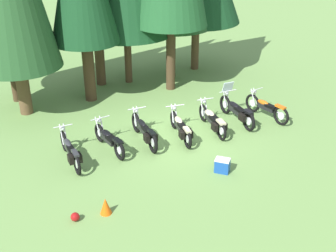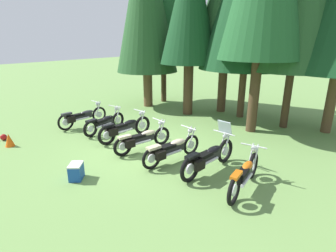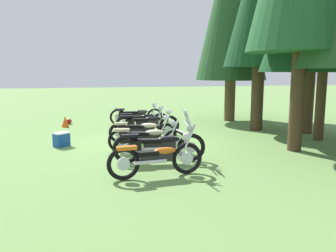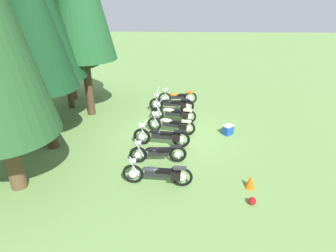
% 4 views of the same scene
% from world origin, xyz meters
% --- Properties ---
extents(ground_plane, '(80.00, 80.00, 0.00)m').
position_xyz_m(ground_plane, '(0.00, 0.00, 0.00)').
color(ground_plane, '#6B934C').
extents(motorcycle_0, '(0.63, 2.37, 1.02)m').
position_xyz_m(motorcycle_0, '(-3.94, 0.18, 0.45)').
color(motorcycle_0, black).
rests_on(motorcycle_0, ground_plane).
extents(motorcycle_1, '(0.71, 2.19, 0.99)m').
position_xyz_m(motorcycle_1, '(-2.54, 0.32, 0.43)').
color(motorcycle_1, black).
rests_on(motorcycle_1, ground_plane).
extents(motorcycle_2, '(0.73, 2.42, 1.03)m').
position_xyz_m(motorcycle_2, '(-1.23, 0.21, 0.46)').
color(motorcycle_2, black).
rests_on(motorcycle_2, ground_plane).
extents(motorcycle_3, '(0.90, 2.25, 0.99)m').
position_xyz_m(motorcycle_3, '(0.04, -0.17, 0.44)').
color(motorcycle_3, black).
rests_on(motorcycle_3, ground_plane).
extents(motorcycle_4, '(0.87, 2.31, 1.00)m').
position_xyz_m(motorcycle_4, '(1.37, -0.25, 0.45)').
color(motorcycle_4, black).
rests_on(motorcycle_4, ground_plane).
extents(motorcycle_5, '(0.78, 2.46, 1.39)m').
position_xyz_m(motorcycle_5, '(2.62, -0.12, 0.48)').
color(motorcycle_5, black).
rests_on(motorcycle_5, ground_plane).
extents(motorcycle_6, '(0.69, 2.25, 1.03)m').
position_xyz_m(motorcycle_6, '(3.84, -0.41, 0.45)').
color(motorcycle_6, black).
rests_on(motorcycle_6, ground_plane).
extents(pine_tree_2, '(2.80, 2.80, 8.26)m').
position_xyz_m(pine_tree_2, '(-1.45, 4.82, 5.35)').
color(pine_tree_2, '#42301E').
rests_on(pine_tree_2, ground_plane).
extents(picnic_cooler, '(0.55, 0.56, 0.45)m').
position_xyz_m(picnic_cooler, '(-0.03, -2.75, 0.23)').
color(picnic_cooler, '#19479E').
rests_on(picnic_cooler, ground_plane).
extents(traffic_cone, '(0.32, 0.32, 0.48)m').
position_xyz_m(traffic_cone, '(-4.01, -2.85, 0.24)').
color(traffic_cone, '#EA590F').
rests_on(traffic_cone, ground_plane).
extents(dropped_helmet, '(0.24, 0.24, 0.24)m').
position_xyz_m(dropped_helmet, '(-4.84, -2.73, 0.12)').
color(dropped_helmet, maroon).
rests_on(dropped_helmet, ground_plane).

